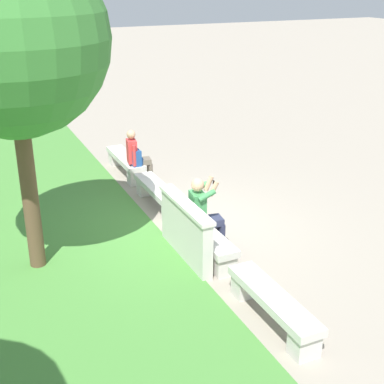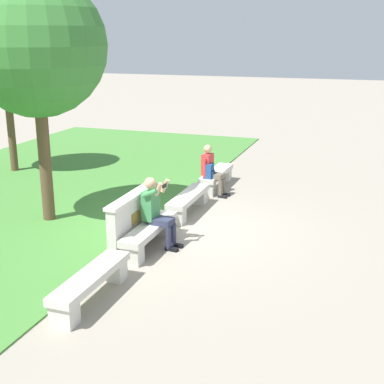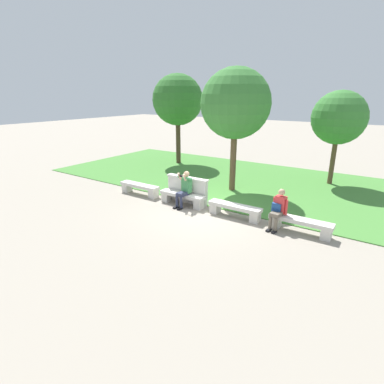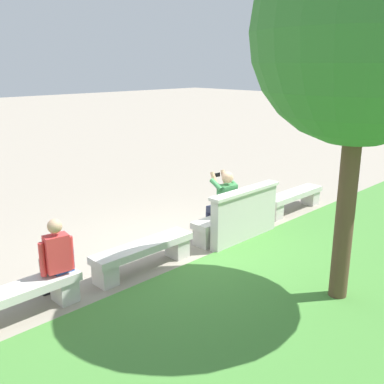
% 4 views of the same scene
% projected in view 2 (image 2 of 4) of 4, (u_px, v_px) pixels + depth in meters
% --- Properties ---
extents(ground_plane, '(80.00, 80.00, 0.00)m').
position_uv_depth(ground_plane, '(171.00, 229.00, 10.98)').
color(ground_plane, gray).
extents(bench_main, '(1.85, 0.40, 0.45)m').
position_uv_depth(bench_main, '(91.00, 283.00, 7.94)').
color(bench_main, beige).
rests_on(bench_main, ground).
extents(bench_near, '(1.85, 0.40, 0.45)m').
position_uv_depth(bench_near, '(149.00, 233.00, 9.91)').
color(bench_near, beige).
rests_on(bench_near, ground).
extents(bench_mid, '(1.85, 0.40, 0.45)m').
position_uv_depth(bench_mid, '(188.00, 200.00, 11.87)').
color(bench_mid, beige).
rests_on(bench_mid, ground).
extents(bench_far, '(1.85, 0.40, 0.45)m').
position_uv_depth(bench_far, '(216.00, 177.00, 13.84)').
color(bench_far, beige).
rests_on(bench_far, ground).
extents(backrest_wall_with_plaque, '(1.77, 0.24, 1.01)m').
position_uv_depth(backrest_wall_with_plaque, '(132.00, 220.00, 9.95)').
color(backrest_wall_with_plaque, beige).
rests_on(backrest_wall_with_plaque, ground).
extents(person_photographer, '(0.50, 0.75, 1.32)m').
position_uv_depth(person_photographer, '(156.00, 209.00, 9.91)').
color(person_photographer, black).
rests_on(person_photographer, ground).
extents(person_distant, '(0.48, 0.71, 1.26)m').
position_uv_depth(person_distant, '(211.00, 169.00, 13.10)').
color(person_distant, black).
rests_on(person_distant, ground).
extents(backpack, '(0.28, 0.24, 0.43)m').
position_uv_depth(backpack, '(209.00, 171.00, 13.07)').
color(backpack, '#234C8C').
rests_on(backpack, bench_far).
extents(tree_left_background, '(2.81, 2.81, 5.03)m').
position_uv_depth(tree_left_background, '(36.00, 47.00, 10.48)').
color(tree_left_background, brown).
rests_on(tree_left_background, ground).
extents(tree_right_background, '(2.32, 2.32, 4.17)m').
position_uv_depth(tree_right_background, '(5.00, 66.00, 14.74)').
color(tree_right_background, brown).
rests_on(tree_right_background, ground).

